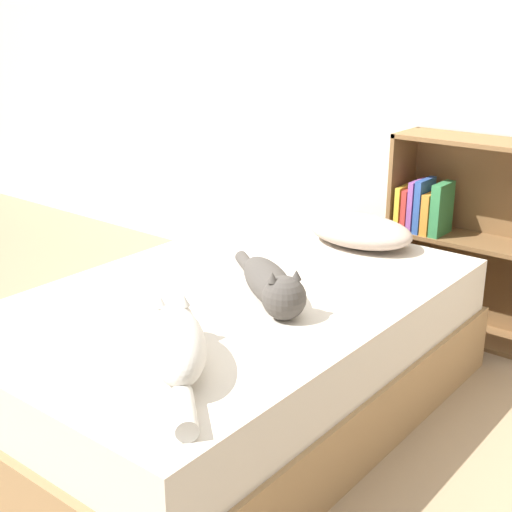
# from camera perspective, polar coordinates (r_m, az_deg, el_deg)

# --- Properties ---
(ground_plane) EXTENTS (8.00, 8.00, 0.00)m
(ground_plane) POSITION_cam_1_polar(r_m,az_deg,el_deg) (2.82, -1.85, -12.15)
(ground_plane) COLOR #997F60
(wall_back) EXTENTS (8.00, 0.06, 2.50)m
(wall_back) POSITION_cam_1_polar(r_m,az_deg,el_deg) (3.57, 13.00, 15.29)
(wall_back) COLOR silver
(wall_back) RESTS_ON ground_plane
(bed) EXTENTS (1.22, 1.90, 0.49)m
(bed) POSITION_cam_1_polar(r_m,az_deg,el_deg) (2.70, -1.91, -7.78)
(bed) COLOR #99754C
(bed) RESTS_ON ground_plane
(pillow) EXTENTS (0.48, 0.32, 0.13)m
(pillow) POSITION_cam_1_polar(r_m,az_deg,el_deg) (3.12, 8.28, 2.01)
(pillow) COLOR #B29E8E
(pillow) RESTS_ON bed
(cat_light) EXTENTS (0.51, 0.47, 0.16)m
(cat_light) POSITION_cam_1_polar(r_m,az_deg,el_deg) (2.06, -6.37, -6.96)
(cat_light) COLOR beige
(cat_light) RESTS_ON bed
(cat_dark) EXTENTS (0.55, 0.43, 0.17)m
(cat_dark) POSITION_cam_1_polar(r_m,az_deg,el_deg) (2.48, 1.27, -2.37)
(cat_dark) COLOR #47423D
(cat_dark) RESTS_ON bed
(bookshelf) EXTENTS (0.72, 0.26, 0.93)m
(bookshelf) POSITION_cam_1_polar(r_m,az_deg,el_deg) (3.44, 16.37, 1.83)
(bookshelf) COLOR brown
(bookshelf) RESTS_ON ground_plane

